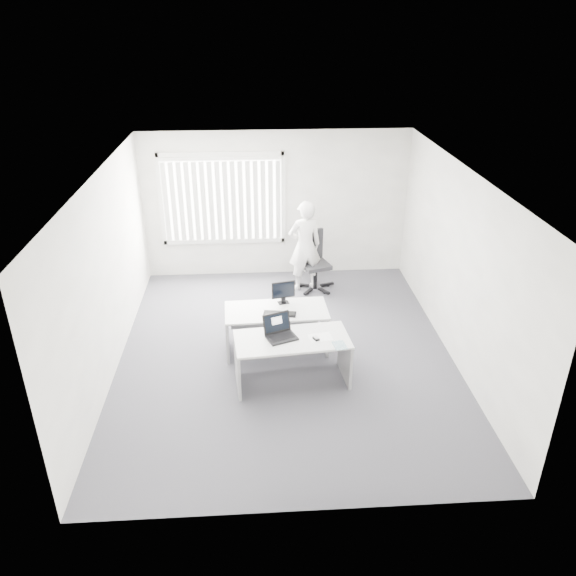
{
  "coord_description": "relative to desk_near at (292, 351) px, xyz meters",
  "views": [
    {
      "loc": [
        -0.44,
        -7.21,
        4.72
      ],
      "look_at": [
        0.04,
        0.15,
        1.05
      ],
      "focal_mm": 35.0,
      "sensor_mm": 36.0,
      "label": 1
    }
  ],
  "objects": [
    {
      "name": "wall_left",
      "position": [
        -2.54,
        0.71,
        0.89
      ],
      "size": [
        0.02,
        6.0,
        2.8
      ],
      "primitive_type": "cube",
      "color": "white",
      "rests_on": "ground"
    },
    {
      "name": "mouse",
      "position": [
        0.32,
        -0.05,
        0.22
      ],
      "size": [
        0.09,
        0.11,
        0.04
      ],
      "primitive_type": null,
      "rotation": [
        0.0,
        0.0,
        0.43
      ],
      "color": "silver",
      "rests_on": "paper_sheet"
    },
    {
      "name": "office_chair",
      "position": [
        0.63,
        2.97,
        -0.17
      ],
      "size": [
        0.79,
        0.79,
        1.1
      ],
      "rotation": [
        0.0,
        0.0,
        0.31
      ],
      "color": "black",
      "rests_on": "ground"
    },
    {
      "name": "desk_far",
      "position": [
        -0.18,
        0.85,
        -0.01
      ],
      "size": [
        1.56,
        0.78,
        0.7
      ],
      "rotation": [
        0.0,
        0.0,
        0.04
      ],
      "color": "silver",
      "rests_on": "ground"
    },
    {
      "name": "blinds",
      "position": [
        -1.04,
        3.61,
        1.01
      ],
      "size": [
        2.2,
        0.1,
        1.5
      ],
      "primitive_type": null,
      "color": "silver",
      "rests_on": "wall_back"
    },
    {
      "name": "wall_back",
      "position": [
        -0.04,
        3.71,
        0.89
      ],
      "size": [
        5.0,
        0.02,
        2.8
      ],
      "primitive_type": "cube",
      "color": "white",
      "rests_on": "ground"
    },
    {
      "name": "keyboard",
      "position": [
        -0.13,
        0.7,
        0.2
      ],
      "size": [
        0.5,
        0.23,
        0.02
      ],
      "primitive_type": "cube",
      "rotation": [
        0.0,
        0.0,
        -0.16
      ],
      "color": "black",
      "rests_on": "desk_far"
    },
    {
      "name": "paper_sheet",
      "position": [
        0.39,
        0.01,
        0.2
      ],
      "size": [
        0.34,
        0.27,
        0.0
      ],
      "primitive_type": "cube",
      "rotation": [
        0.0,
        0.0,
        0.15
      ],
      "color": "white",
      "rests_on": "desk_near"
    },
    {
      "name": "ground",
      "position": [
        -0.04,
        0.71,
        -0.51
      ],
      "size": [
        6.0,
        6.0,
        0.0
      ],
      "primitive_type": "plane",
      "color": "#4F4E56",
      "rests_on": "ground"
    },
    {
      "name": "ceiling",
      "position": [
        -0.04,
        0.71,
        2.29
      ],
      "size": [
        5.0,
        6.0,
        0.02
      ],
      "primitive_type": "cube",
      "color": "white",
      "rests_on": "wall_back"
    },
    {
      "name": "person",
      "position": [
        0.45,
        2.96,
        0.34
      ],
      "size": [
        0.7,
        0.55,
        1.7
      ],
      "primitive_type": "imported",
      "rotation": [
        0.0,
        0.0,
        3.38
      ],
      "color": "white",
      "rests_on": "ground"
    },
    {
      "name": "wall_front",
      "position": [
        -0.04,
        -2.29,
        0.89
      ],
      "size": [
        5.0,
        0.02,
        2.8
      ],
      "primitive_type": "cube",
      "color": "white",
      "rests_on": "ground"
    },
    {
      "name": "wall_right",
      "position": [
        2.46,
        0.71,
        0.89
      ],
      "size": [
        0.02,
        6.0,
        2.8
      ],
      "primitive_type": "cube",
      "color": "white",
      "rests_on": "ground"
    },
    {
      "name": "laptop",
      "position": [
        -0.14,
        0.01,
        0.35
      ],
      "size": [
        0.49,
        0.47,
        0.31
      ],
      "primitive_type": null,
      "rotation": [
        0.0,
        0.0,
        0.37
      ],
      "color": "black",
      "rests_on": "desk_near"
    },
    {
      "name": "window",
      "position": [
        -1.04,
        3.67,
        1.04
      ],
      "size": [
        2.32,
        0.06,
        1.76
      ],
      "primitive_type": "cube",
      "color": "silver",
      "rests_on": "wall_back"
    },
    {
      "name": "booklet",
      "position": [
        0.62,
        -0.23,
        0.2
      ],
      "size": [
        0.2,
        0.25,
        0.01
      ],
      "primitive_type": "cube",
      "rotation": [
        0.0,
        0.0,
        0.17
      ],
      "color": "silver",
      "rests_on": "desk_near"
    },
    {
      "name": "monitor",
      "position": [
        -0.06,
        1.06,
        0.37
      ],
      "size": [
        0.38,
        0.19,
        0.36
      ],
      "primitive_type": null,
      "rotation": [
        0.0,
        0.0,
        0.23
      ],
      "color": "black",
      "rests_on": "desk_far"
    },
    {
      "name": "desk_near",
      "position": [
        0.0,
        0.0,
        0.0
      ],
      "size": [
        1.62,
        0.88,
        0.71
      ],
      "rotation": [
        0.0,
        0.0,
        0.1
      ],
      "color": "silver",
      "rests_on": "ground"
    }
  ]
}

